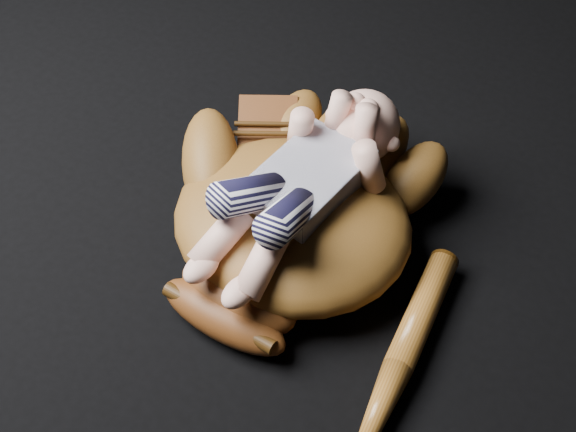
% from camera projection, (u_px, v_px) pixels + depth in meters
% --- Properties ---
extents(baseball_glove, '(0.44, 0.50, 0.16)m').
position_uv_depth(baseball_glove, '(292.00, 214.00, 1.14)').
color(baseball_glove, '#5C3713').
rests_on(baseball_glove, ground).
extents(newborn_baby, '(0.22, 0.42, 0.16)m').
position_uv_depth(newborn_baby, '(294.00, 186.00, 1.09)').
color(newborn_baby, '#EFAF9A').
rests_on(newborn_baby, baseball_glove).
extents(baseball_bat, '(0.10, 0.44, 0.04)m').
position_uv_depth(baseball_bat, '(391.00, 383.00, 1.02)').
color(baseball_bat, brown).
rests_on(baseball_bat, ground).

